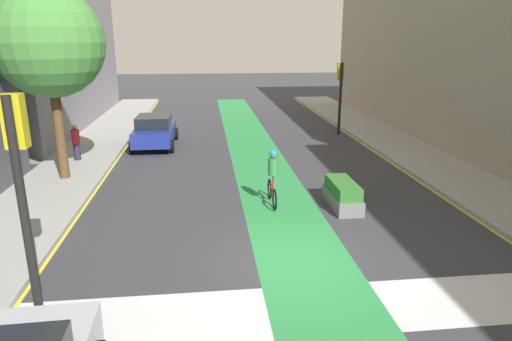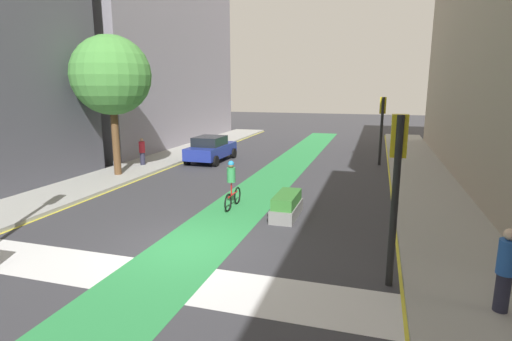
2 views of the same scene
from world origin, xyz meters
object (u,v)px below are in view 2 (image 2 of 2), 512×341
at_px(pedestrian_sidewalk_right_a, 505,270).
at_px(pedestrian_sidewalk_left_a, 142,151).
at_px(street_tree_near, 111,76).
at_px(traffic_signal_far_right, 382,118).
at_px(cyclist_in_lane, 232,183).
at_px(car_blue_left_far, 211,149).
at_px(traffic_signal_near_right, 397,167).
at_px(median_planter, 287,206).

relative_size(pedestrian_sidewalk_right_a, pedestrian_sidewalk_left_a, 1.12).
height_order(pedestrian_sidewalk_left_a, street_tree_near, street_tree_near).
bearing_deg(street_tree_near, traffic_signal_far_right, 29.99).
bearing_deg(pedestrian_sidewalk_right_a, cyclist_in_lane, 144.82).
height_order(car_blue_left_far, street_tree_near, street_tree_near).
distance_m(traffic_signal_near_right, traffic_signal_far_right, 15.28).
xyz_separation_m(cyclist_in_lane, median_planter, (2.21, -0.42, -0.57)).
bearing_deg(traffic_signal_far_right, car_blue_left_far, -168.86).
relative_size(traffic_signal_far_right, median_planter, 1.94).
distance_m(car_blue_left_far, street_tree_near, 7.46).
height_order(traffic_signal_far_right, median_planter, traffic_signal_far_right).
bearing_deg(median_planter, street_tree_near, 158.59).
relative_size(traffic_signal_near_right, cyclist_in_lane, 2.13).
height_order(pedestrian_sidewalk_right_a, street_tree_near, street_tree_near).
bearing_deg(pedestrian_sidewalk_left_a, traffic_signal_near_right, -38.44).
xyz_separation_m(traffic_signal_far_right, pedestrian_sidewalk_right_a, (2.33, -16.19, -1.75)).
bearing_deg(pedestrian_sidewalk_left_a, car_blue_left_far, 42.67).
bearing_deg(cyclist_in_lane, street_tree_near, 155.65).
bearing_deg(car_blue_left_far, street_tree_near, -117.60).
bearing_deg(traffic_signal_far_right, street_tree_near, -150.01).
height_order(traffic_signal_near_right, traffic_signal_far_right, traffic_signal_near_right).
xyz_separation_m(car_blue_left_far, street_tree_near, (-2.84, -5.43, 4.26)).
height_order(traffic_signal_near_right, pedestrian_sidewalk_right_a, traffic_signal_near_right).
distance_m(pedestrian_sidewalk_right_a, pedestrian_sidewalk_left_a, 19.12).
bearing_deg(pedestrian_sidewalk_right_a, car_blue_left_far, 130.85).
distance_m(traffic_signal_far_right, pedestrian_sidewalk_right_a, 16.44).
relative_size(pedestrian_sidewalk_right_a, median_planter, 0.85).
distance_m(car_blue_left_far, pedestrian_sidewalk_left_a, 4.14).
height_order(street_tree_near, median_planter, street_tree_near).
bearing_deg(median_planter, traffic_signal_near_right, -50.48).
distance_m(street_tree_near, median_planter, 11.37).
xyz_separation_m(pedestrian_sidewalk_right_a, street_tree_near, (-15.14, 8.79, 4.03)).
height_order(traffic_signal_far_right, street_tree_near, street_tree_near).
xyz_separation_m(cyclist_in_lane, pedestrian_sidewalk_left_a, (-7.64, 5.99, -0.04)).
height_order(cyclist_in_lane, pedestrian_sidewalk_left_a, cyclist_in_lane).
height_order(traffic_signal_near_right, cyclist_in_lane, traffic_signal_near_right).
relative_size(traffic_signal_near_right, traffic_signal_far_right, 1.00).
distance_m(traffic_signal_near_right, median_planter, 5.83).
bearing_deg(traffic_signal_near_right, median_planter, 129.52).
bearing_deg(traffic_signal_far_right, traffic_signal_near_right, -89.15).
bearing_deg(street_tree_near, cyclist_in_lane, -24.35).
relative_size(cyclist_in_lane, street_tree_near, 0.27).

